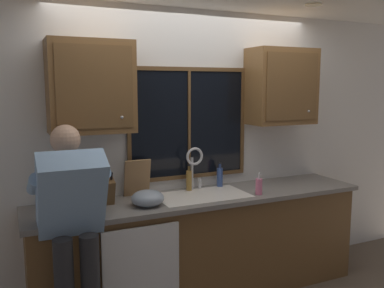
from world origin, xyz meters
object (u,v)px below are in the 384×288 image
knife_block (106,191)px  mixing_bowl (148,198)px  person_standing (72,218)px  cutting_board (137,178)px  soap_dispenser (259,186)px  bottle_green_glass (189,180)px  bottle_tall_clear (220,177)px

knife_block → mixing_bowl: bearing=-28.8°
person_standing → cutting_board: bearing=41.3°
soap_dispenser → knife_block: bearing=169.0°
bottle_green_glass → soap_dispenser: bearing=-37.0°
knife_block → bottle_tall_clear: (1.11, 0.15, -0.01)m
bottle_green_glass → person_standing: bearing=-154.3°
person_standing → bottle_tall_clear: (1.44, 0.55, 0.04)m
knife_block → soap_dispenser: knife_block is taller
knife_block → bottle_green_glass: 0.80m
cutting_board → mixing_bowl: (-0.01, -0.31, -0.10)m
person_standing → mixing_bowl: size_ratio=6.07×
knife_block → cutting_board: (0.31, 0.15, 0.05)m
bottle_tall_clear → person_standing: bearing=-159.0°
mixing_bowl → bottle_tall_clear: (0.82, 0.31, 0.04)m
bottle_green_glass → bottle_tall_clear: bottle_green_glass is taller
bottle_tall_clear → knife_block: bearing=-172.6°
knife_block → bottle_green_glass: bearing=9.3°
person_standing → bottle_tall_clear: 1.54m
person_standing → mixing_bowl: (0.62, 0.24, 0.00)m
knife_block → bottle_tall_clear: bearing=7.4°
knife_block → mixing_bowl: 0.34m
person_standing → bottle_green_glass: 1.24m
knife_block → bottle_tall_clear: knife_block is taller
knife_block → bottle_green_glass: size_ratio=1.33×
bottle_tall_clear → cutting_board: bearing=179.9°
person_standing → bottle_tall_clear: bearing=21.0°
cutting_board → mixing_bowl: 0.33m
person_standing → bottle_green_glass: person_standing is taller
cutting_board → soap_dispenser: 1.07m
mixing_bowl → person_standing: bearing=-158.5°
soap_dispenser → person_standing: bearing=-174.5°
mixing_bowl → bottle_tall_clear: 0.88m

